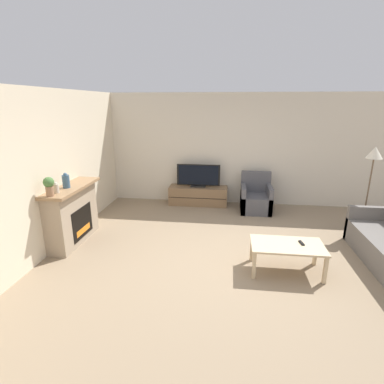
# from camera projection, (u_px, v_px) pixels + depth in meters

# --- Properties ---
(ground_plane) EXTENTS (24.00, 24.00, 0.00)m
(ground_plane) POSITION_uv_depth(u_px,v_px,m) (235.00, 261.00, 4.86)
(ground_plane) COLOR #89755B
(wall_back) EXTENTS (12.00, 0.06, 2.70)m
(wall_back) POSITION_uv_depth(u_px,v_px,m) (236.00, 150.00, 7.34)
(wall_back) COLOR beige
(wall_back) RESTS_ON ground
(wall_left) EXTENTS (0.06, 12.00, 2.70)m
(wall_left) POSITION_uv_depth(u_px,v_px,m) (43.00, 174.00, 4.86)
(wall_left) COLOR beige
(wall_left) RESTS_ON ground
(fireplace) EXTENTS (0.47, 1.39, 1.06)m
(fireplace) POSITION_uv_depth(u_px,v_px,m) (72.00, 214.00, 5.41)
(fireplace) COLOR tan
(fireplace) RESTS_ON ground
(mantel_vase_left) EXTENTS (0.09, 0.09, 0.18)m
(mantel_vase_left) POSITION_uv_depth(u_px,v_px,m) (56.00, 188.00, 4.83)
(mantel_vase_left) COLOR beige
(mantel_vase_left) RESTS_ON fireplace
(mantel_vase_centre_left) EXTENTS (0.12, 0.12, 0.27)m
(mantel_vase_centre_left) POSITION_uv_depth(u_px,v_px,m) (66.00, 181.00, 5.12)
(mantel_vase_centre_left) COLOR #385670
(mantel_vase_centre_left) RESTS_ON fireplace
(potted_plant) EXTENTS (0.16, 0.16, 0.31)m
(potted_plant) POSITION_uv_depth(u_px,v_px,m) (49.00, 185.00, 4.64)
(potted_plant) COLOR #936B4C
(potted_plant) RESTS_ON fireplace
(tv_stand) EXTENTS (1.44, 0.45, 0.46)m
(tv_stand) POSITION_uv_depth(u_px,v_px,m) (198.00, 196.00, 7.49)
(tv_stand) COLOR brown
(tv_stand) RESTS_ON ground
(tv) EXTENTS (1.06, 0.18, 0.56)m
(tv) POSITION_uv_depth(u_px,v_px,m) (198.00, 176.00, 7.35)
(tv) COLOR black
(tv) RESTS_ON tv_stand
(armchair) EXTENTS (0.70, 0.76, 0.89)m
(armchair) POSITION_uv_depth(u_px,v_px,m) (256.00, 199.00, 7.05)
(armchair) COLOR #4C4C51
(armchair) RESTS_ON ground
(coffee_table) EXTENTS (1.06, 0.60, 0.45)m
(coffee_table) POSITION_uv_depth(u_px,v_px,m) (287.00, 248.00, 4.45)
(coffee_table) COLOR #CCB289
(coffee_table) RESTS_ON ground
(remote) EXTENTS (0.07, 0.15, 0.02)m
(remote) POSITION_uv_depth(u_px,v_px,m) (302.00, 243.00, 4.45)
(remote) COLOR black
(remote) RESTS_ON coffee_table
(floor_lamp) EXTENTS (0.30, 0.30, 1.69)m
(floor_lamp) POSITION_uv_depth(u_px,v_px,m) (373.00, 161.00, 5.53)
(floor_lamp) COLOR black
(floor_lamp) RESTS_ON ground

